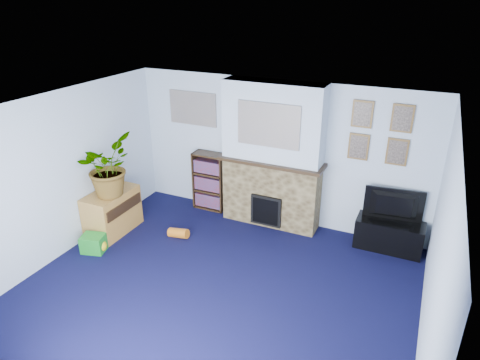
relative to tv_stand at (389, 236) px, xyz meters
The scene contains 26 objects.
floor 2.81m from the tv_stand, 133.57° to the right, with size 5.00×4.50×0.01m, color black.
ceiling 3.55m from the tv_stand, 133.57° to the right, with size 5.00×4.50×0.01m, color white.
wall_back 2.17m from the tv_stand, behind, with size 5.00×0.04×2.40m, color silver.
wall_front 4.80m from the tv_stand, 114.28° to the right, with size 5.00×0.04×2.40m, color silver.
wall_left 4.97m from the tv_stand, 155.39° to the right, with size 0.04×4.50×2.40m, color silver.
wall_right 2.32m from the tv_stand, 74.34° to the right, with size 0.04×4.50×2.40m, color silver.
chimney_breast 2.16m from the tv_stand, behind, with size 1.72×0.50×2.40m.
collage_main 2.49m from the tv_stand, behind, with size 1.00×0.03×0.68m, color gray.
collage_left 3.82m from the tv_stand, behind, with size 0.90×0.03×0.58m, color gray.
portrait_tl 1.89m from the tv_stand, 162.41° to the left, with size 0.30×0.03×0.40m, color brown.
portrait_tr 1.79m from the tv_stand, 112.03° to the left, with size 0.30×0.03×0.40m, color brown.
portrait_bl 1.44m from the tv_stand, 162.41° to the left, with size 0.30×0.03×0.40m, color brown.
portrait_br 1.29m from the tv_stand, 112.03° to the left, with size 0.30×0.03×0.40m, color brown.
tv_stand is the anchor object (origin of this frame).
television 0.49m from the tv_stand, 90.00° to the left, with size 0.86×0.11×0.50m, color black.
bookshelf 3.13m from the tv_stand, behind, with size 0.58×0.28×1.05m.
sideboard 4.38m from the tv_stand, 162.41° to the right, with size 0.50×0.90×0.70m, color #AB7A36.
potted_plant 4.44m from the tv_stand, 161.58° to the right, with size 0.84×0.73×0.94m, color #26661E.
mantel_clock 2.19m from the tv_stand, behind, with size 0.10×0.06×0.14m, color gold.
mantel_candle 1.98m from the tv_stand, behind, with size 0.05×0.05×0.17m, color #B2BFC6.
mantel_teddy 2.72m from the tv_stand, behind, with size 0.13×0.13×0.13m, color gray.
mantel_can 1.53m from the tv_stand, behind, with size 0.06×0.06×0.13m, color blue.
green_crate 4.49m from the tv_stand, 154.43° to the right, with size 0.33×0.27×0.27m, color #198C26.
toy_ball 4.39m from the tv_stand, 154.17° to the right, with size 0.20×0.20×0.20m, color yellow.
toy_block 4.34m from the tv_stand, 166.25° to the right, with size 0.19×0.19×0.23m, color blue.
toy_tube 3.28m from the tv_stand, 161.20° to the right, with size 0.16×0.16×0.33m, color orange.
Camera 1 is at (2.20, -4.01, 3.63)m, focal length 32.00 mm.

